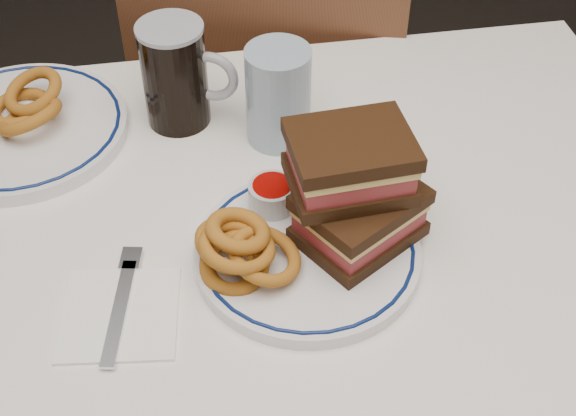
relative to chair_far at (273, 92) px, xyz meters
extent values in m
cube|color=silver|center=(-0.19, -0.61, 0.20)|extent=(1.26, 0.86, 0.03)
cylinder|color=#452316|center=(0.35, -0.27, -0.18)|extent=(0.06, 0.06, 0.71)
cube|color=silver|center=(-0.19, -0.18, 0.12)|extent=(1.26, 0.01, 0.17)
cube|color=#452316|center=(0.02, 0.08, -0.07)|extent=(0.55, 0.55, 0.04)
cylinder|color=#452316|center=(0.26, 0.21, -0.31)|extent=(0.04, 0.04, 0.44)
cylinder|color=#452316|center=(0.16, -0.16, -0.31)|extent=(0.04, 0.04, 0.44)
cylinder|color=#452316|center=(-0.12, 0.31, -0.31)|extent=(0.04, 0.04, 0.44)
cylinder|color=#452316|center=(-0.22, -0.06, -0.31)|extent=(0.04, 0.04, 0.44)
cube|color=#452316|center=(-0.03, -0.12, 0.20)|extent=(0.44, 0.15, 0.49)
cylinder|color=white|center=(-0.05, -0.61, 0.23)|extent=(0.26, 0.26, 0.02)
torus|color=#0A1B51|center=(-0.05, -0.61, 0.24)|extent=(0.24, 0.24, 0.00)
cube|color=black|center=(0.01, -0.61, 0.25)|extent=(0.16, 0.15, 0.02)
cube|color=maroon|center=(0.01, -0.61, 0.26)|extent=(0.15, 0.14, 0.02)
cube|color=#E4BF66|center=(0.01, -0.61, 0.28)|extent=(0.15, 0.15, 0.01)
cube|color=black|center=(0.01, -0.61, 0.29)|extent=(0.16, 0.15, 0.02)
cube|color=black|center=(0.00, -0.59, 0.31)|extent=(0.13, 0.11, 0.02)
cube|color=maroon|center=(0.00, -0.59, 0.33)|extent=(0.12, 0.10, 0.02)
cube|color=#E4BF66|center=(0.00, -0.59, 0.35)|extent=(0.13, 0.10, 0.01)
cube|color=black|center=(0.00, -0.59, 0.36)|extent=(0.13, 0.11, 0.02)
torus|color=brown|center=(-0.14, -0.64, 0.25)|extent=(0.09, 0.08, 0.06)
torus|color=brown|center=(-0.14, -0.62, 0.26)|extent=(0.08, 0.08, 0.05)
torus|color=brown|center=(-0.10, -0.64, 0.26)|extent=(0.08, 0.08, 0.05)
torus|color=brown|center=(-0.13, -0.63, 0.27)|extent=(0.09, 0.08, 0.04)
torus|color=brown|center=(-0.13, -0.62, 0.28)|extent=(0.07, 0.07, 0.04)
cylinder|color=silver|center=(-0.08, -0.54, 0.25)|extent=(0.06, 0.06, 0.03)
cylinder|color=#8E0602|center=(-0.08, -0.54, 0.26)|extent=(0.05, 0.05, 0.01)
cylinder|color=black|center=(-0.18, -0.33, 0.29)|extent=(0.08, 0.08, 0.14)
cylinder|color=#999DA6|center=(-0.18, -0.33, 0.36)|extent=(0.09, 0.09, 0.01)
torus|color=#999DA6|center=(-0.13, -0.35, 0.29)|extent=(0.07, 0.04, 0.07)
cylinder|color=#8EA4B8|center=(-0.05, -0.39, 0.29)|extent=(0.08, 0.08, 0.13)
cylinder|color=white|center=(-0.39, -0.33, 0.23)|extent=(0.28, 0.28, 0.02)
torus|color=#0A1B51|center=(-0.39, -0.33, 0.24)|extent=(0.26, 0.26, 0.01)
torus|color=brown|center=(-0.38, -0.31, 0.25)|extent=(0.09, 0.09, 0.03)
torus|color=brown|center=(-0.37, -0.35, 0.26)|extent=(0.10, 0.09, 0.07)
torus|color=brown|center=(-0.36, -0.31, 0.27)|extent=(0.09, 0.08, 0.05)
cube|color=white|center=(-0.26, -0.66, 0.22)|extent=(0.14, 0.14, 0.00)
cube|color=silver|center=(-0.26, -0.66, 0.23)|extent=(0.04, 0.14, 0.00)
cube|color=silver|center=(-0.25, -0.59, 0.23)|extent=(0.03, 0.04, 0.00)
camera|label=1|loc=(-0.18, -1.21, 0.90)|focal=50.00mm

